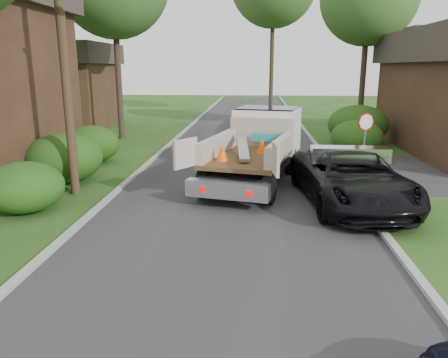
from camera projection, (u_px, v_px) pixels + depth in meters
name	position (u px, v px, depth m)	size (l,w,h in m)	color
ground	(222.00, 259.00, 9.97)	(120.00, 120.00, 0.00)	#244614
road	(239.00, 165.00, 19.63)	(8.00, 90.00, 0.02)	#28282B
curb_left	(149.00, 162.00, 19.91)	(0.20, 90.00, 0.12)	#9E9E99
curb_right	(331.00, 165.00, 19.33)	(0.20, 90.00, 0.12)	#9E9E99
stop_sign	(365.00, 130.00, 17.86)	(0.71, 0.32, 2.48)	slate
utility_pole	(63.00, 38.00, 13.88)	(2.42, 1.25, 10.00)	#382619
house_left_far	(59.00, 84.00, 31.41)	(7.56, 7.56, 6.00)	#3A2318
hedge_left_a	(25.00, 187.00, 13.11)	(2.34, 2.34, 1.53)	#1B430F
hedge_left_b	(64.00, 158.00, 16.47)	(2.86, 2.86, 1.87)	#1B430F
hedge_left_c	(90.00, 144.00, 19.90)	(2.60, 2.60, 1.70)	#1B430F
hedge_right_a	(357.00, 137.00, 21.92)	(2.60, 2.60, 1.70)	#1B430F
hedge_right_b	(358.00, 125.00, 24.70)	(3.38, 3.38, 2.21)	#1B430F
flatbed_truck	(260.00, 141.00, 17.12)	(4.45, 7.47, 2.65)	black
black_pickup	(351.00, 178.00, 13.84)	(2.88, 6.24, 1.73)	black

